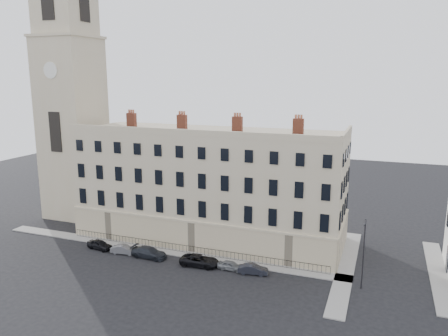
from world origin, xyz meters
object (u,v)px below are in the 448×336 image
(car_e, at_px, (231,266))
(streetlamp, at_px, (363,251))
(car_a, at_px, (100,245))
(car_b, at_px, (124,249))
(car_d, at_px, (200,261))
(car_f, at_px, (253,269))
(car_c, at_px, (149,252))

(car_e, distance_m, streetlamp, 14.99)
(car_a, distance_m, car_e, 18.16)
(car_b, xyz_separation_m, streetlamp, (28.84, 0.75, 3.73))
(car_d, xyz_separation_m, car_e, (3.86, 0.23, -0.12))
(car_a, height_order, car_f, car_a)
(car_c, relative_size, car_f, 1.35)
(car_b, relative_size, car_f, 1.00)
(car_b, xyz_separation_m, car_c, (3.61, 0.04, 0.11))
(car_a, xyz_separation_m, car_b, (3.83, -0.20, -0.05))
(car_f, bearing_deg, car_b, 81.62)
(car_b, bearing_deg, car_f, -96.87)
(car_e, height_order, car_f, car_f)
(car_b, distance_m, car_c, 3.61)
(car_d, distance_m, car_e, 3.87)
(car_a, bearing_deg, car_b, -84.46)
(car_a, relative_size, streetlamp, 0.47)
(streetlamp, bearing_deg, car_c, 179.61)
(car_a, bearing_deg, car_f, -81.57)
(car_c, xyz_separation_m, streetlamp, (25.23, 0.71, 3.62))
(car_e, bearing_deg, car_a, 91.04)
(car_a, bearing_deg, car_d, -82.02)
(car_b, bearing_deg, car_a, 79.59)
(car_a, distance_m, car_b, 3.84)
(car_a, bearing_deg, car_e, -81.19)
(car_e, relative_size, car_f, 0.92)
(car_d, distance_m, car_f, 6.60)
(car_b, bearing_deg, car_e, -96.26)
(streetlamp, bearing_deg, car_e, 179.82)
(car_b, height_order, car_e, car_b)
(car_b, bearing_deg, car_d, -97.07)
(car_e, bearing_deg, car_c, 92.08)
(car_c, xyz_separation_m, car_e, (10.72, 0.25, -0.13))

